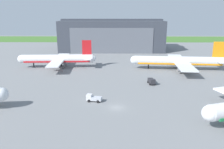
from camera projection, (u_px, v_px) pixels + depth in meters
ground_plane at (117, 108)px, 66.02m from camera, size 440.00×440.00×0.00m
grass_field_strip at (115, 39)px, 241.19m from camera, size 440.00×56.00×0.08m
maintenance_hangar at (112, 35)px, 168.79m from camera, size 74.26×35.46×22.81m
airliner_far_left at (57, 59)px, 113.84m from camera, size 39.36×33.94×13.80m
airliner_far_right at (179, 61)px, 109.50m from camera, size 46.85×38.75×13.89m
pushback_tractor at (93, 98)px, 70.41m from camera, size 5.00×2.93×2.24m
stair_truck at (152, 81)px, 87.62m from camera, size 2.79×4.90×2.37m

